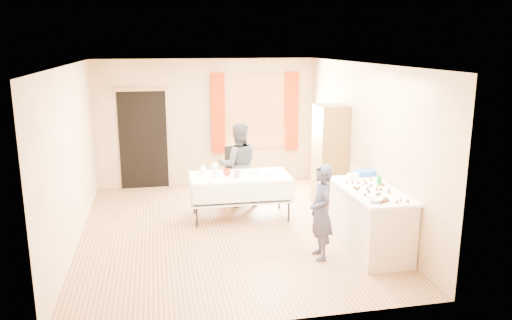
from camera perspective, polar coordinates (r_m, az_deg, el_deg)
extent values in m
cube|color=#9E7047|center=(8.04, -3.32, -8.06)|extent=(4.50, 5.50, 0.02)
cube|color=white|center=(7.49, -3.59, 10.94)|extent=(4.50, 5.50, 0.02)
cube|color=tan|center=(10.36, -5.62, 4.26)|extent=(4.50, 0.02, 2.60)
cube|color=tan|center=(5.04, 1.03, -5.41)|extent=(4.50, 0.02, 2.60)
cube|color=tan|center=(7.69, -20.37, 0.32)|extent=(0.02, 5.50, 2.60)
cube|color=tan|center=(8.28, 12.24, 1.74)|extent=(0.02, 5.50, 2.60)
cube|color=olive|center=(10.44, -0.13, 5.50)|extent=(1.32, 0.06, 1.52)
cube|color=white|center=(10.42, -0.11, 5.49)|extent=(1.20, 0.02, 1.40)
cube|color=#A02602|center=(10.26, -4.37, 5.33)|extent=(0.28, 0.06, 1.65)
cube|color=#A02602|center=(10.57, 4.09, 5.57)|extent=(0.28, 0.06, 1.65)
cube|color=black|center=(10.33, -12.76, 2.28)|extent=(0.95, 0.04, 2.00)
cube|color=olive|center=(10.16, -13.06, 7.90)|extent=(1.05, 0.06, 0.08)
cube|color=brown|center=(9.02, 8.43, 0.39)|extent=(0.50, 0.60, 1.85)
cube|color=beige|center=(7.34, 12.88, -6.85)|extent=(0.68, 1.51, 0.86)
cube|color=white|center=(7.19, 13.07, -3.40)|extent=(0.74, 1.57, 0.04)
cube|color=white|center=(8.36, -1.84, -1.85)|extent=(1.66, 0.86, 0.04)
cube|color=black|center=(9.45, -1.97, -1.85)|extent=(0.50, 0.50, 0.06)
cube|color=black|center=(9.56, -2.41, -0.03)|extent=(0.41, 0.13, 0.59)
imported|color=#25273F|center=(6.88, 7.43, -5.93)|extent=(0.50, 0.34, 1.33)
imported|color=black|center=(9.02, -2.01, -0.53)|extent=(0.77, 0.62, 1.52)
cylinder|color=#058632|center=(7.42, 13.90, -2.28)|extent=(0.08, 0.08, 0.12)
imported|color=white|center=(6.62, 13.39, -4.48)|extent=(0.21, 0.21, 0.05)
cube|color=white|center=(7.66, 10.98, -1.83)|extent=(0.16, 0.11, 0.08)
cube|color=blue|center=(7.88, 12.39, -1.46)|extent=(0.33, 0.24, 0.08)
cylinder|color=silver|center=(8.19, -4.77, -1.27)|extent=(0.13, 0.13, 0.22)
imported|color=red|center=(8.34, -3.35, -1.40)|extent=(0.20, 0.20, 0.11)
imported|color=red|center=(8.21, -2.18, -1.62)|extent=(0.12, 0.12, 0.11)
imported|color=white|center=(8.50, -0.10, -1.27)|extent=(0.19, 0.19, 0.05)
cube|color=white|center=(8.33, 1.55, -1.70)|extent=(0.33, 0.27, 0.02)
imported|color=white|center=(8.43, -6.05, -0.99)|extent=(0.12, 0.12, 0.19)
sphere|color=#3F2314|center=(7.59, 12.98, -2.20)|extent=(0.04, 0.04, 0.04)
sphere|color=#392110|center=(6.93, 13.92, -3.75)|extent=(0.04, 0.04, 0.04)
sphere|color=#392110|center=(7.38, 14.13, -2.72)|extent=(0.04, 0.04, 0.04)
sphere|color=#392110|center=(6.62, 14.50, -4.58)|extent=(0.04, 0.04, 0.04)
sphere|color=#392110|center=(6.67, 14.84, -4.48)|extent=(0.04, 0.04, 0.04)
sphere|color=#392110|center=(7.10, 14.94, -3.40)|extent=(0.04, 0.04, 0.04)
sphere|color=#3F2314|center=(7.39, 10.36, -2.50)|extent=(0.04, 0.04, 0.04)
sphere|color=#392110|center=(7.00, 12.76, -3.51)|extent=(0.04, 0.04, 0.04)
sphere|color=#392110|center=(7.06, 11.44, -3.30)|extent=(0.04, 0.04, 0.04)
sphere|color=#392110|center=(6.67, 14.35, -4.44)|extent=(0.04, 0.04, 0.04)
sphere|color=#392110|center=(7.35, 14.34, -2.78)|extent=(0.04, 0.04, 0.04)
sphere|color=#392110|center=(7.13, 12.62, -3.18)|extent=(0.04, 0.04, 0.04)
sphere|color=#3F2314|center=(6.64, 15.80, -4.61)|extent=(0.04, 0.04, 0.04)
sphere|color=#392110|center=(7.12, 13.63, -3.27)|extent=(0.04, 0.04, 0.04)
sphere|color=#392110|center=(7.29, 13.02, -2.85)|extent=(0.04, 0.04, 0.04)
sphere|color=#392110|center=(7.39, 10.99, -2.53)|extent=(0.04, 0.04, 0.04)
sphere|color=#392110|center=(7.13, 11.21, -3.12)|extent=(0.04, 0.04, 0.04)
sphere|color=#392110|center=(6.88, 13.69, -3.85)|extent=(0.04, 0.04, 0.04)
sphere|color=#3F2314|center=(6.73, 16.17, -4.40)|extent=(0.04, 0.04, 0.04)
sphere|color=#392110|center=(7.40, 12.48, -2.58)|extent=(0.04, 0.04, 0.04)
sphere|color=#392110|center=(7.14, 11.65, -3.11)|extent=(0.04, 0.04, 0.04)
sphere|color=#392110|center=(7.64, 12.99, -2.11)|extent=(0.04, 0.04, 0.04)
sphere|color=#392110|center=(6.84, 12.36, -3.89)|extent=(0.04, 0.04, 0.04)
sphere|color=#392110|center=(6.68, 14.63, -4.42)|extent=(0.04, 0.04, 0.04)
sphere|color=#3F2314|center=(7.29, 13.70, -2.89)|extent=(0.04, 0.04, 0.04)
sphere|color=#392110|center=(7.04, 14.98, -3.53)|extent=(0.04, 0.04, 0.04)
sphere|color=#392110|center=(6.69, 16.95, -4.54)|extent=(0.04, 0.04, 0.04)
sphere|color=#392110|center=(7.40, 14.15, -2.66)|extent=(0.04, 0.04, 0.04)
sphere|color=#392110|center=(7.38, 11.59, -2.57)|extent=(0.04, 0.04, 0.04)
sphere|color=#392110|center=(7.14, 14.06, -3.24)|extent=(0.04, 0.04, 0.04)
sphere|color=#3F2314|center=(7.51, 12.34, -2.34)|extent=(0.04, 0.04, 0.04)
sphere|color=#392110|center=(6.74, 14.64, -4.26)|extent=(0.04, 0.04, 0.04)
sphere|color=#392110|center=(6.57, 13.16, -4.64)|extent=(0.04, 0.04, 0.04)
sphere|color=#392110|center=(6.57, 14.19, -4.69)|extent=(0.04, 0.04, 0.04)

